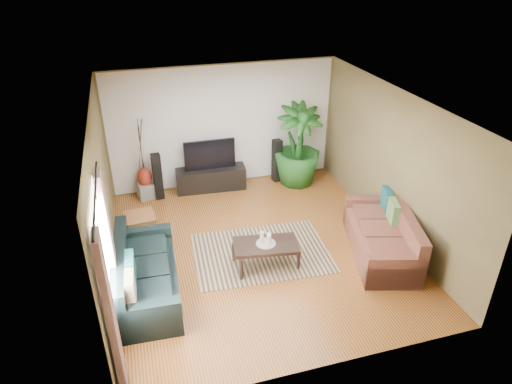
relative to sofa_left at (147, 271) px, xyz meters
name	(u,v)px	position (x,y,z in m)	size (l,w,h in m)	color
floor	(259,248)	(1.99, 0.66, -0.42)	(5.50, 5.50, 0.00)	#9F6529
ceiling	(260,103)	(1.99, 0.66, 2.28)	(5.50, 5.50, 0.00)	white
wall_back	(223,126)	(1.99, 3.41, 0.93)	(5.00, 5.00, 0.00)	brown
wall_front	(327,286)	(1.99, -2.09, 0.93)	(5.00, 5.00, 0.00)	brown
wall_left	(103,202)	(-0.51, 0.66, 0.92)	(5.50, 5.50, 0.00)	brown
wall_right	(392,164)	(4.49, 0.66, 0.92)	(5.50, 5.50, 0.00)	brown
backwall_panel	(223,127)	(1.99, 3.40, 0.93)	(4.90, 4.90, 0.00)	white
window_pane	(103,260)	(-0.49, -0.94, 0.97)	(1.80, 1.80, 0.00)	white
curtain_near	(111,317)	(-0.44, -1.69, 0.72)	(0.08, 0.35, 2.20)	gray
curtain_far	(110,243)	(-0.44, -0.19, 0.72)	(0.08, 0.35, 2.20)	gray
curtain_rod	(95,196)	(-0.44, -0.94, 1.87)	(0.03, 0.03, 1.90)	black
sofa_left	(147,271)	(0.00, 0.00, 0.00)	(2.08, 0.89, 0.85)	black
sofa_right	(381,232)	(4.00, -0.04, 0.00)	(2.06, 0.93, 0.85)	brown
area_rug	(261,253)	(1.99, 0.52, -0.42)	(2.37, 1.68, 0.01)	tan
coffee_table	(266,255)	(1.96, 0.16, -0.21)	(1.07, 0.58, 0.44)	black
candle_tray	(266,243)	(1.96, 0.16, 0.02)	(0.33, 0.33, 0.01)	#9A9B95
candle_tall	(262,237)	(1.90, 0.19, 0.13)	(0.07, 0.07, 0.21)	white
candle_mid	(269,240)	(2.00, 0.12, 0.11)	(0.07, 0.07, 0.17)	white
candle_short	(269,237)	(2.03, 0.22, 0.10)	(0.07, 0.07, 0.14)	#F0DECA
tv_stand	(211,179)	(1.62, 3.16, -0.17)	(1.52, 0.46, 0.51)	black
television	(210,155)	(1.62, 3.16, 0.41)	(1.11, 0.06, 0.66)	black
speaker_left	(158,177)	(0.46, 3.07, 0.08)	(0.18, 0.20, 1.01)	black
speaker_right	(277,160)	(3.16, 3.16, 0.07)	(0.18, 0.20, 1.00)	black
potted_plant	(298,145)	(3.56, 2.93, 0.49)	(1.03, 1.03, 1.84)	#1A4D19
plant_pot	(297,177)	(3.56, 2.93, -0.29)	(0.34, 0.34, 0.26)	black
pedestal	(146,190)	(0.20, 3.16, -0.26)	(0.34, 0.34, 0.34)	#979794
vase	(145,177)	(0.20, 3.16, 0.07)	(0.31, 0.31, 0.43)	maroon
side_table	(141,229)	(-0.01, 1.48, -0.15)	(0.53, 0.53, 0.56)	brown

